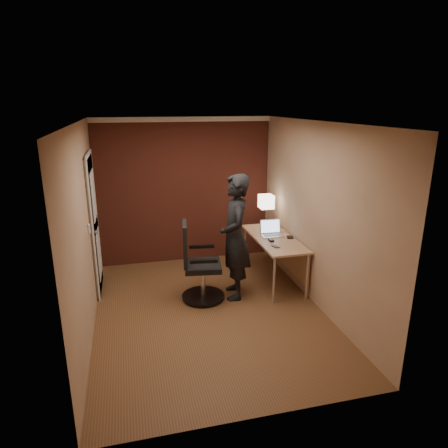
{
  "coord_description": "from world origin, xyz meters",
  "views": [
    {
      "loc": [
        -0.97,
        -4.77,
        2.73
      ],
      "look_at": [
        0.35,
        0.55,
        1.05
      ],
      "focal_mm": 32.0,
      "sensor_mm": 36.0,
      "label": 1
    }
  ],
  "objects": [
    {
      "name": "room",
      "position": [
        -0.27,
        1.54,
        1.37
      ],
      "size": [
        4.0,
        4.0,
        4.0
      ],
      "color": "brown",
      "rests_on": "ground"
    },
    {
      "name": "desk_lamp",
      "position": [
        1.25,
        1.28,
        1.15
      ],
      "size": [
        0.22,
        0.22,
        0.54
      ],
      "color": "silver",
      "rests_on": "desk"
    },
    {
      "name": "person",
      "position": [
        0.46,
        0.36,
        0.9
      ],
      "size": [
        0.52,
        0.71,
        1.8
      ],
      "primitive_type": "imported",
      "rotation": [
        0.0,
        0.0,
        -1.71
      ],
      "color": "black",
      "rests_on": "ground"
    },
    {
      "name": "office_chair",
      "position": [
        -0.08,
        0.37,
        0.5
      ],
      "size": [
        0.61,
        0.67,
        1.13
      ],
      "color": "black",
      "rests_on": "ground"
    },
    {
      "name": "wallet",
      "position": [
        1.41,
        0.61,
        0.74
      ],
      "size": [
        0.12,
        0.13,
        0.02
      ],
      "primitive_type": "cube",
      "rotation": [
        0.0,
        0.0,
        -0.28
      ],
      "color": "black",
      "rests_on": "desk"
    },
    {
      "name": "phone",
      "position": [
        1.05,
        0.29,
        0.73
      ],
      "size": [
        0.09,
        0.13,
        0.01
      ],
      "primitive_type": "cube",
      "rotation": [
        0.0,
        0.0,
        0.33
      ],
      "color": "black",
      "rests_on": "desk"
    },
    {
      "name": "desk",
      "position": [
        1.25,
        0.69,
        0.6
      ],
      "size": [
        0.6,
        1.5,
        0.73
      ],
      "color": "tan",
      "rests_on": "ground"
    },
    {
      "name": "laptop",
      "position": [
        1.18,
        0.82,
        0.79
      ],
      "size": [
        0.34,
        0.27,
        0.23
      ],
      "color": "silver",
      "rests_on": "desk"
    },
    {
      "name": "mouse",
      "position": [
        1.08,
        0.54,
        0.75
      ],
      "size": [
        0.06,
        0.1,
        0.03
      ],
      "primitive_type": "cube",
      "rotation": [
        0.0,
        0.0,
        0.0
      ],
      "color": "black",
      "rests_on": "desk"
    }
  ]
}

